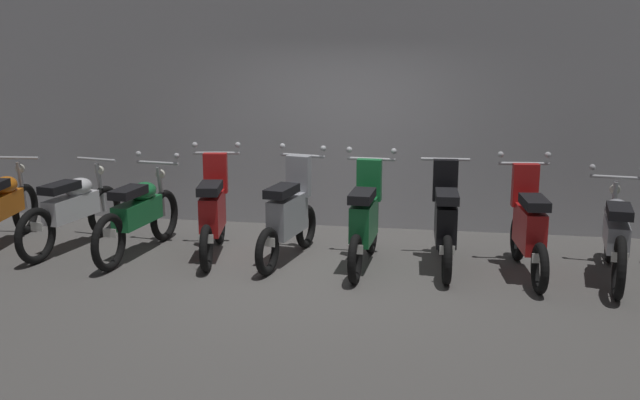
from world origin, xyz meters
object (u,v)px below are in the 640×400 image
(motorbike_slot_4, at_px, (289,215))
(motorbike_slot_8, at_px, (616,234))
(motorbike_slot_2, at_px, (139,214))
(motorbike_slot_5, at_px, (365,221))
(motorbike_slot_3, at_px, (213,212))
(motorbike_slot_7, at_px, (529,228))
(motorbike_slot_6, at_px, (445,222))
(motorbike_slot_1, at_px, (73,209))
(motorbike_slot_0, at_px, (1,207))

(motorbike_slot_4, height_order, motorbike_slot_8, motorbike_slot_4)
(motorbike_slot_2, distance_m, motorbike_slot_5, 2.68)
(motorbike_slot_2, relative_size, motorbike_slot_3, 1.16)
(motorbike_slot_5, distance_m, motorbike_slot_7, 1.78)
(motorbike_slot_2, relative_size, motorbike_slot_5, 1.16)
(motorbike_slot_7, bearing_deg, motorbike_slot_3, 177.73)
(motorbike_slot_3, xyz_separation_m, motorbike_slot_6, (2.69, -0.01, -0.00))
(motorbike_slot_8, bearing_deg, motorbike_slot_1, 178.52)
(motorbike_slot_5, xyz_separation_m, motorbike_slot_6, (0.89, 0.12, -0.00))
(motorbike_slot_8, bearing_deg, motorbike_slot_5, 179.80)
(motorbike_slot_7, bearing_deg, motorbike_slot_4, 177.19)
(motorbike_slot_3, xyz_separation_m, motorbike_slot_5, (1.80, -0.12, 0.00))
(motorbike_slot_5, relative_size, motorbike_slot_8, 0.86)
(motorbike_slot_5, bearing_deg, motorbike_slot_7, -0.54)
(motorbike_slot_6, bearing_deg, motorbike_slot_5, -172.45)
(motorbike_slot_1, bearing_deg, motorbike_slot_5, -2.45)
(motorbike_slot_3, height_order, motorbike_slot_7, same)
(motorbike_slot_1, bearing_deg, motorbike_slot_2, -7.31)
(motorbike_slot_0, relative_size, motorbike_slot_3, 1.17)
(motorbike_slot_3, relative_size, motorbike_slot_7, 1.00)
(motorbike_slot_2, bearing_deg, motorbike_slot_8, -0.51)
(motorbike_slot_6, bearing_deg, motorbike_slot_7, -8.60)
(motorbike_slot_2, bearing_deg, motorbike_slot_5, -0.82)
(motorbike_slot_5, height_order, motorbike_slot_8, motorbike_slot_5)
(motorbike_slot_1, height_order, motorbike_slot_3, motorbike_slot_3)
(motorbike_slot_0, distance_m, motorbike_slot_5, 4.48)
(motorbike_slot_3, height_order, motorbike_slot_4, same)
(motorbike_slot_2, height_order, motorbike_slot_5, motorbike_slot_5)
(motorbike_slot_3, distance_m, motorbike_slot_7, 3.58)
(motorbike_slot_5, bearing_deg, motorbike_slot_2, 179.18)
(motorbike_slot_3, bearing_deg, motorbike_slot_8, -1.71)
(motorbike_slot_2, distance_m, motorbike_slot_8, 5.37)
(motorbike_slot_1, distance_m, motorbike_slot_5, 3.58)
(motorbike_slot_0, relative_size, motorbike_slot_7, 1.16)
(motorbike_slot_0, bearing_deg, motorbike_slot_4, 0.34)
(motorbike_slot_1, xyz_separation_m, motorbike_slot_5, (3.58, -0.15, 0.04))
(motorbike_slot_3, xyz_separation_m, motorbike_slot_8, (4.48, -0.13, -0.04))
(motorbike_slot_1, relative_size, motorbike_slot_4, 1.16)
(motorbike_slot_4, relative_size, motorbike_slot_7, 0.99)
(motorbike_slot_2, height_order, motorbike_slot_6, motorbike_slot_6)
(motorbike_slot_3, bearing_deg, motorbike_slot_5, -3.97)
(motorbike_slot_5, xyz_separation_m, motorbike_slot_8, (2.69, -0.01, -0.04))
(motorbike_slot_0, bearing_deg, motorbike_slot_3, 0.69)
(motorbike_slot_7, bearing_deg, motorbike_slot_8, 0.49)
(motorbike_slot_4, relative_size, motorbike_slot_6, 0.99)
(motorbike_slot_8, bearing_deg, motorbike_slot_3, 178.29)
(motorbike_slot_0, relative_size, motorbike_slot_5, 1.16)
(motorbike_slot_6, relative_size, motorbike_slot_8, 0.86)
(motorbike_slot_1, distance_m, motorbike_slot_3, 1.78)
(motorbike_slot_8, bearing_deg, motorbike_slot_2, 179.49)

